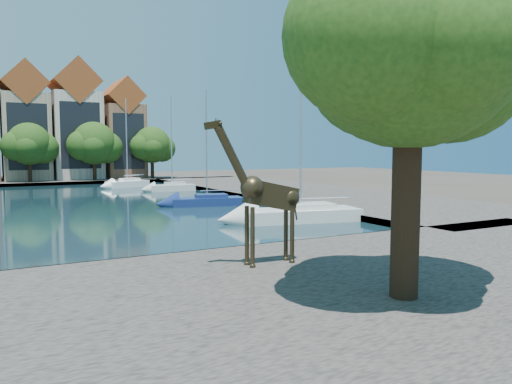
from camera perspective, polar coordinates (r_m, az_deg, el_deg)
ground at (r=20.06m, az=-19.61°, el=-8.97°), size 160.00×160.00×0.00m
water_basin at (r=43.62m, az=-24.48°, el=-1.64°), size 38.00×50.00×0.08m
near_quay at (r=13.38m, az=-14.86°, el=-14.78°), size 50.00×14.00×0.50m
far_quay at (r=75.46m, az=-26.18°, el=1.08°), size 60.00×16.00×0.50m
right_quay at (r=51.67m, az=4.35°, el=-0.00°), size 14.00×52.00×0.50m
plane_tree at (r=14.96m, az=17.54°, el=16.07°), size 8.32×6.40×10.62m
townhouse_east_inner at (r=75.48m, az=-24.88°, el=6.81°), size 5.94×9.18×15.79m
townhouse_east_mid at (r=76.19m, az=-19.97°, el=7.23°), size 6.43×9.18×16.65m
townhouse_east_end at (r=77.39m, az=-15.15°, el=6.58°), size 5.44×9.18×14.43m
far_tree_mid_east at (r=69.95m, az=-24.43°, el=4.87°), size 7.02×5.40×7.52m
far_tree_east at (r=70.97m, az=-17.95°, el=5.16°), size 7.54×5.80×7.84m
far_tree_far_east at (r=72.85m, az=-11.73°, el=5.16°), size 6.76×5.20×7.36m
giraffe_statue at (r=18.07m, az=0.94°, el=-0.34°), size 3.64×0.65×5.21m
sailboat_right_a at (r=32.15m, az=5.09°, el=-2.27°), size 7.96×4.16×10.76m
sailboat_right_b at (r=40.97m, az=-5.62°, el=-0.84°), size 6.07×3.12×9.36m
sailboat_right_c at (r=55.54m, az=-9.56°, el=0.70°), size 4.95×1.98×10.36m
sailboat_right_d at (r=62.00m, az=-14.48°, el=1.11°), size 5.45×3.48×10.60m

